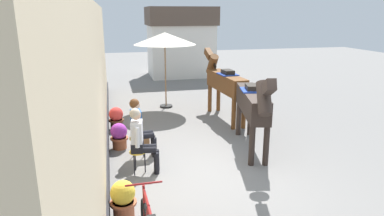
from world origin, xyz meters
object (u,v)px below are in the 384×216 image
(seated_visitor_far, at_px, (139,125))
(cafe_parasol, at_px, (165,39))
(seated_visitor_near, at_px, (140,137))
(flower_planter_farthest, at_px, (116,118))
(flower_planter_inner_far, at_px, (119,135))
(saddled_horse_far, at_px, (224,82))
(saddled_horse_near, at_px, (253,104))
(flower_planter_nearest, at_px, (123,199))
(satchel_bag, at_px, (144,141))

(seated_visitor_far, distance_m, cafe_parasol, 4.65)
(seated_visitor_near, distance_m, flower_planter_farthest, 3.03)
(seated_visitor_near, height_order, flower_planter_inner_far, seated_visitor_near)
(seated_visitor_near, xyz_separation_m, flower_planter_farthest, (-0.43, 2.97, -0.44))
(seated_visitor_near, relative_size, seated_visitor_far, 1.00)
(saddled_horse_far, xyz_separation_m, cafe_parasol, (-1.56, 1.71, 1.20))
(seated_visitor_far, distance_m, flower_planter_farthest, 2.26)
(cafe_parasol, bearing_deg, saddled_horse_near, -72.67)
(saddled_horse_far, xyz_separation_m, flower_planter_inner_far, (-3.28, -1.82, -0.82))
(cafe_parasol, bearing_deg, flower_planter_nearest, -105.04)
(cafe_parasol, bearing_deg, seated_visitor_far, -107.01)
(saddled_horse_near, xyz_separation_m, flower_planter_inner_far, (-3.09, 0.85, -0.82))
(flower_planter_farthest, bearing_deg, saddled_horse_near, -37.00)
(seated_visitor_near, height_order, saddled_horse_near, saddled_horse_near)
(seated_visitor_far, xyz_separation_m, saddled_horse_near, (2.65, -0.20, 0.38))
(saddled_horse_far, bearing_deg, cafe_parasol, 132.30)
(seated_visitor_far, xyz_separation_m, satchel_bag, (0.15, 0.71, -0.68))
(seated_visitor_near, xyz_separation_m, flower_planter_nearest, (-0.43, -1.56, -0.44))
(flower_planter_nearest, bearing_deg, saddled_horse_far, 55.55)
(flower_planter_nearest, xyz_separation_m, cafe_parasol, (1.76, 6.55, 2.03))
(saddled_horse_far, xyz_separation_m, satchel_bag, (-2.69, -1.76, -1.06))
(saddled_horse_far, height_order, flower_planter_farthest, saddled_horse_far)
(saddled_horse_near, height_order, flower_planter_nearest, saddled_horse_near)
(seated_visitor_near, bearing_deg, flower_planter_nearest, -105.49)
(saddled_horse_near, relative_size, flower_planter_inner_far, 4.62)
(saddled_horse_far, distance_m, cafe_parasol, 2.61)
(seated_visitor_far, distance_m, saddled_horse_far, 3.78)
(flower_planter_nearest, bearing_deg, seated_visitor_near, 74.51)
(flower_planter_farthest, bearing_deg, seated_visitor_near, -81.72)
(seated_visitor_far, xyz_separation_m, flower_planter_farthest, (-0.48, 2.16, -0.44))
(seated_visitor_near, bearing_deg, flower_planter_inner_far, 105.31)
(satchel_bag, bearing_deg, flower_planter_nearest, -140.03)
(saddled_horse_near, relative_size, flower_planter_farthest, 4.62)
(seated_visitor_far, bearing_deg, cafe_parasol, 72.99)
(flower_planter_nearest, bearing_deg, satchel_bag, 78.38)
(seated_visitor_near, bearing_deg, saddled_horse_far, 48.64)
(cafe_parasol, xyz_separation_m, satchel_bag, (-1.13, -3.47, -2.26))
(seated_visitor_far, distance_m, saddled_horse_near, 2.68)
(cafe_parasol, relative_size, satchel_bag, 9.21)
(saddled_horse_far, height_order, flower_planter_nearest, saddled_horse_far)
(seated_visitor_near, height_order, flower_planter_farthest, seated_visitor_near)
(flower_planter_farthest, xyz_separation_m, cafe_parasol, (1.76, 2.02, 2.03))
(seated_visitor_far, relative_size, satchel_bag, 4.96)
(flower_planter_nearest, bearing_deg, cafe_parasol, 74.96)
(cafe_parasol, bearing_deg, saddled_horse_far, -47.70)
(cafe_parasol, bearing_deg, flower_planter_farthest, -130.99)
(saddled_horse_near, xyz_separation_m, flower_planter_nearest, (-3.13, -2.17, -0.82))
(cafe_parasol, bearing_deg, flower_planter_inner_far, -116.05)
(saddled_horse_near, bearing_deg, satchel_bag, 160.03)
(flower_planter_nearest, height_order, flower_planter_inner_far, same)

